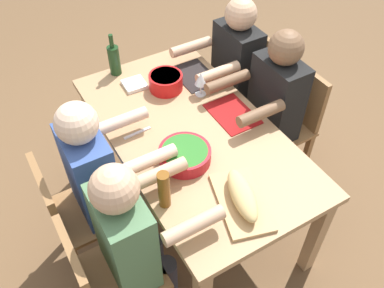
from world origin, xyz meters
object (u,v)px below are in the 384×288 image
object	(u,v)px
chair_near_center	(287,118)
diner_near_center	(271,103)
cutting_board	(241,202)
wine_glass	(201,80)
chair_near_right	(249,84)
serving_bowl_salad	(166,81)
diner_far_left	(134,237)
diner_near_right	(231,68)
dining_table	(192,142)
chair_far_center	(74,212)
wine_bottle	(114,59)
diner_far_center	(99,174)
serving_bowl_greens	(185,154)
napkin_stack	(135,84)
chair_far_left	(104,277)
beer_bottle	(164,190)
bread_loaf	(242,195)

from	to	relation	value
chair_near_center	diner_near_center	distance (m)	0.28
cutting_board	wine_glass	xyz separation A→B (m)	(0.82, -0.27, 0.11)
chair_near_right	serving_bowl_salad	size ratio (longest dim) A/B	3.95
diner_far_left	diner_near_right	distance (m)	1.46
dining_table	chair_far_center	world-z (taller)	chair_far_center
diner_far_left	wine_bottle	size ratio (longest dim) A/B	4.14
chair_far_center	diner_far_center	world-z (taller)	diner_far_center
diner_near_right	wine_glass	world-z (taller)	diner_near_right
chair_near_right	wine_glass	bearing A→B (deg)	108.72
chair_far_center	serving_bowl_greens	size ratio (longest dim) A/B	3.01
napkin_stack	diner_far_left	bearing A→B (deg)	154.66
chair_far_left	beer_bottle	xyz separation A→B (m)	(0.07, -0.39, 0.37)
dining_table	napkin_stack	bearing A→B (deg)	11.16
chair_near_right	napkin_stack	world-z (taller)	chair_near_right
diner_far_center	chair_far_center	bearing A→B (deg)	90.00
diner_near_right	chair_near_center	xyz separation A→B (m)	(-0.45, -0.18, -0.21)
diner_near_center	wine_glass	size ratio (longest dim) A/B	7.23
wine_bottle	chair_near_center	bearing A→B (deg)	-128.81
diner_near_right	chair_near_right	bearing A→B (deg)	-90.00
diner_near_center	wine_bottle	size ratio (longest dim) A/B	4.14
dining_table	chair_near_right	bearing A→B (deg)	-59.75
chair_far_left	diner_near_right	xyz separation A→B (m)	(0.89, -1.34, 0.21)
chair_near_right	bread_loaf	xyz separation A→B (m)	(-1.01, 0.81, 0.32)
chair_near_center	diner_far_left	bearing A→B (deg)	108.33
dining_table	chair_far_center	distance (m)	0.78
chair_near_center	napkin_stack	size ratio (longest dim) A/B	6.07
diner_near_center	beer_bottle	distance (m)	1.04
serving_bowl_salad	napkin_stack	size ratio (longest dim) A/B	1.54
wine_glass	chair_far_left	bearing A→B (deg)	125.75
serving_bowl_salad	serving_bowl_greens	distance (m)	0.63
diner_near_center	cutting_board	world-z (taller)	diner_near_center
diner_near_right	beer_bottle	bearing A→B (deg)	130.73
diner_near_right	napkin_stack	size ratio (longest dim) A/B	8.57
dining_table	serving_bowl_salad	world-z (taller)	serving_bowl_salad
diner_near_center	bread_loaf	world-z (taller)	diner_near_center
bread_loaf	wine_glass	distance (m)	0.87
bread_loaf	cutting_board	bearing A→B (deg)	0.00
diner_far_center	diner_far_left	world-z (taller)	same
diner_near_right	chair_far_center	bearing A→B (deg)	108.33
dining_table	chair_far_left	distance (m)	0.90
chair_near_right	diner_near_center	world-z (taller)	diner_near_center
chair_near_center	serving_bowl_greens	world-z (taller)	chair_near_center
chair_near_right	diner_near_right	distance (m)	0.28
chair_far_left	bread_loaf	distance (m)	0.79
dining_table	chair_far_center	size ratio (longest dim) A/B	1.91
diner_far_left	napkin_stack	xyz separation A→B (m)	(1.00, -0.47, 0.05)
diner_far_center	chair_far_left	bearing A→B (deg)	157.61
dining_table	cutting_board	xyz separation A→B (m)	(-0.56, 0.05, 0.10)
cutting_board	beer_bottle	bearing A→B (deg)	59.99
diner_near_right	wine_bottle	world-z (taller)	diner_near_right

